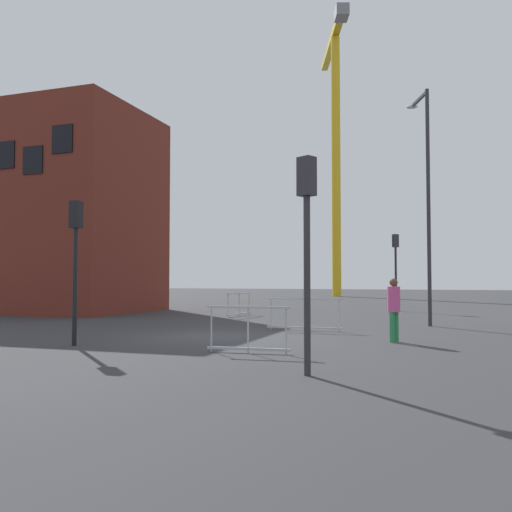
{
  "coord_description": "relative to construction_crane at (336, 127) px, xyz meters",
  "views": [
    {
      "loc": [
        6.35,
        -15.16,
        1.69
      ],
      "look_at": [
        0.0,
        3.54,
        2.54
      ],
      "focal_mm": 38.43,
      "sensor_mm": 36.0,
      "label": 1
    }
  ],
  "objects": [
    {
      "name": "safety_barrier_left_run",
      "position": [
        1.14,
        -30.99,
        -16.68
      ],
      "size": [
        0.36,
        2.28,
        1.08
      ],
      "color": "#B2B5BA",
      "rests_on": "ground"
    },
    {
      "name": "safety_barrier_mid_span",
      "position": [
        5.69,
        -37.0,
        -16.67
      ],
      "size": [
        2.57,
        0.11,
        1.08
      ],
      "color": "#B2B5BA",
      "rests_on": "ground"
    },
    {
      "name": "safety_barrier_front",
      "position": [
        5.78,
        -42.81,
        -16.68
      ],
      "size": [
        1.98,
        0.19,
        1.08
      ],
      "color": "#B2B5BA",
      "rests_on": "ground"
    },
    {
      "name": "traffic_light_corner",
      "position": [
        7.68,
        -24.4,
        -14.47
      ],
      "size": [
        0.37,
        0.37,
        4.13
      ],
      "color": "#232326",
      "rests_on": "ground"
    },
    {
      "name": "construction_crane",
      "position": [
        0.0,
        0.0,
        0.0
      ],
      "size": [
        5.45,
        13.86,
        27.38
      ],
      "color": "gold",
      "rests_on": "ground"
    },
    {
      "name": "brick_building",
      "position": [
        -8.62,
        -30.62,
        -12.02
      ],
      "size": [
        8.08,
        7.35,
        10.44
      ],
      "color": "maroon",
      "rests_on": "ground"
    },
    {
      "name": "streetlamp_tall",
      "position": [
        9.52,
        -33.65,
        -12.18
      ],
      "size": [
        0.89,
        1.76,
        8.71
      ],
      "color": "#2D2D30",
      "rests_on": "ground"
    },
    {
      "name": "traffic_light_far",
      "position": [
        7.75,
        -45.22,
        -14.62
      ],
      "size": [
        0.39,
        0.34,
        3.88
      ],
      "color": "#2D2D30",
      "rests_on": "ground"
    },
    {
      "name": "ground",
      "position": [
        3.67,
        -39.55,
        -17.24
      ],
      "size": [
        160.0,
        160.0,
        0.0
      ],
      "primitive_type": "plane",
      "color": "#333335"
    },
    {
      "name": "pedestrian_walking",
      "position": [
        8.78,
        -39.49,
        -16.24
      ],
      "size": [
        0.34,
        0.34,
        1.72
      ],
      "color": "#2D844C",
      "rests_on": "ground"
    },
    {
      "name": "traffic_light_island",
      "position": [
        1.08,
        -42.89,
        -14.72
      ],
      "size": [
        0.37,
        0.24,
        3.72
      ],
      "color": "black",
      "rests_on": "ground"
    }
  ]
}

